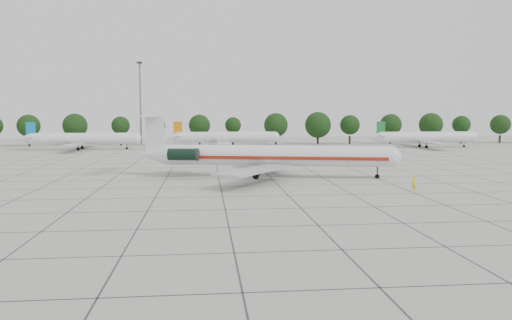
{
  "coord_description": "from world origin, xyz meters",
  "views": [
    {
      "loc": [
        -10.02,
        -67.2,
        10.22
      ],
      "look_at": [
        -3.04,
        1.08,
        3.5
      ],
      "focal_mm": 35.0,
      "sensor_mm": 36.0,
      "label": 1
    }
  ],
  "objects_px": {
    "bg_airliner_b": "(83,139)",
    "main_airliner": "(261,155)",
    "bg_airliner_d": "(426,137)",
    "floodlight_mast": "(140,98)",
    "ground_crew": "(414,183)",
    "bg_airliner_c": "(226,137)"
  },
  "relations": [
    {
      "from": "main_airliner",
      "to": "bg_airliner_d",
      "type": "bearing_deg",
      "value": 59.65
    },
    {
      "from": "main_airliner",
      "to": "floodlight_mast",
      "type": "bearing_deg",
      "value": 121.32
    },
    {
      "from": "bg_airliner_d",
      "to": "floodlight_mast",
      "type": "xyz_separation_m",
      "value": [
        -82.13,
        24.05,
        11.37
      ]
    },
    {
      "from": "ground_crew",
      "to": "bg_airliner_c",
      "type": "relative_size",
      "value": 0.07
    },
    {
      "from": "ground_crew",
      "to": "bg_airliner_b",
      "type": "distance_m",
      "value": 95.72
    },
    {
      "from": "floodlight_mast",
      "to": "ground_crew",
      "type": "bearing_deg",
      "value": -64.58
    },
    {
      "from": "bg_airliner_b",
      "to": "main_airliner",
      "type": "bearing_deg",
      "value": -55.44
    },
    {
      "from": "ground_crew",
      "to": "floodlight_mast",
      "type": "distance_m",
      "value": 109.45
    },
    {
      "from": "bg_airliner_b",
      "to": "floodlight_mast",
      "type": "distance_m",
      "value": 28.32
    },
    {
      "from": "ground_crew",
      "to": "bg_airliner_d",
      "type": "relative_size",
      "value": 0.07
    },
    {
      "from": "ground_crew",
      "to": "bg_airliner_c",
      "type": "distance_m",
      "value": 81.7
    },
    {
      "from": "bg_airliner_c",
      "to": "floodlight_mast",
      "type": "bearing_deg",
      "value": 143.28
    },
    {
      "from": "main_airliner",
      "to": "bg_airliner_d",
      "type": "height_order",
      "value": "main_airliner"
    },
    {
      "from": "bg_airliner_c",
      "to": "main_airliner",
      "type": "bearing_deg",
      "value": -87.3
    },
    {
      "from": "bg_airliner_d",
      "to": "bg_airliner_b",
      "type": "bearing_deg",
      "value": 179.23
    },
    {
      "from": "main_airliner",
      "to": "bg_airliner_b",
      "type": "xyz_separation_m",
      "value": [
        -41.08,
        59.63,
        -0.5
      ]
    },
    {
      "from": "ground_crew",
      "to": "bg_airliner_b",
      "type": "xyz_separation_m",
      "value": [
        -59.02,
        75.34,
        1.93
      ]
    },
    {
      "from": "main_airliner",
      "to": "bg_airliner_b",
      "type": "bearing_deg",
      "value": 136.68
    },
    {
      "from": "bg_airliner_c",
      "to": "ground_crew",
      "type": "bearing_deg",
      "value": -75.16
    },
    {
      "from": "ground_crew",
      "to": "bg_airliner_b",
      "type": "bearing_deg",
      "value": -82.94
    },
    {
      "from": "bg_airliner_b",
      "to": "bg_airliner_d",
      "type": "distance_m",
      "value": 94.52
    },
    {
      "from": "bg_airliner_b",
      "to": "floodlight_mast",
      "type": "xyz_separation_m",
      "value": [
        12.39,
        22.78,
        11.37
      ]
    }
  ]
}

